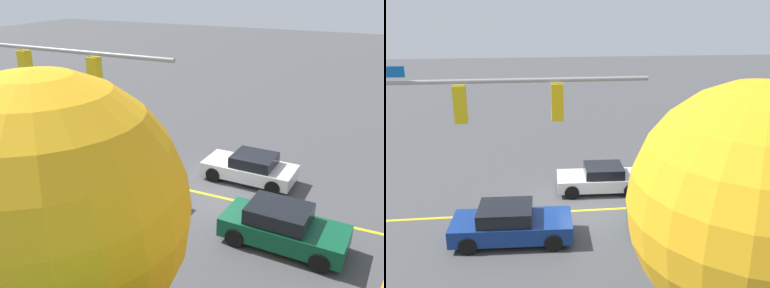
{
  "view_description": "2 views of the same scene",
  "coord_description": "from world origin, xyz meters",
  "views": [
    {
      "loc": [
        -5.71,
        14.07,
        8.27
      ],
      "look_at": [
        0.8,
        0.61,
        2.37
      ],
      "focal_mm": 39.49,
      "sensor_mm": 36.0,
      "label": 1
    },
    {
      "loc": [
        2.38,
        16.07,
        8.17
      ],
      "look_at": [
        0.56,
        0.37,
        3.1
      ],
      "focal_mm": 39.46,
      "sensor_mm": 36.0,
      "label": 2
    }
  ],
  "objects": [
    {
      "name": "lane_center_stripe",
      "position": [
        -4.0,
        0.0,
        0.0
      ],
      "size": [
        28.0,
        0.16,
        0.01
      ],
      "primitive_type": "cube",
      "color": "gold",
      "rests_on": "ground_plane"
    },
    {
      "name": "car_0",
      "position": [
        3.24,
        2.05,
        0.66
      ],
      "size": [
        4.44,
        2.09,
        1.37
      ],
      "rotation": [
        0.0,
        0.0,
        3.1
      ],
      "color": "navy",
      "rests_on": "ground_plane"
    },
    {
      "name": "signal_assembly",
      "position": [
        4.81,
        4.94,
        4.82
      ],
      "size": [
        7.87,
        0.38,
        6.8
      ],
      "color": "gray",
      "rests_on": "ground_plane"
    },
    {
      "name": "tree_0",
      "position": [
        -1.33,
        9.98,
        4.95
      ],
      "size": [
        4.33,
        4.33,
        7.14
      ],
      "color": "brown",
      "rests_on": "ground_plane"
    },
    {
      "name": "ground_plane",
      "position": [
        0.0,
        0.0,
        0.0
      ],
      "size": [
        120.0,
        120.0,
        0.0
      ],
      "primitive_type": "plane",
      "color": "#444447"
    },
    {
      "name": "car_2",
      "position": [
        -3.22,
        2.11,
        0.68
      ],
      "size": [
        4.13,
        2.02,
        1.4
      ],
      "rotation": [
        0.0,
        0.0,
        3.09
      ],
      "color": "#0C4C2D",
      "rests_on": "ground_plane"
    },
    {
      "name": "car_1",
      "position": [
        -0.76,
        -2.0,
        0.61
      ],
      "size": [
        3.99,
        2.02,
        1.24
      ],
      "rotation": [
        0.0,
        0.0,
        6.24
      ],
      "color": "silver",
      "rests_on": "ground_plane"
    }
  ]
}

